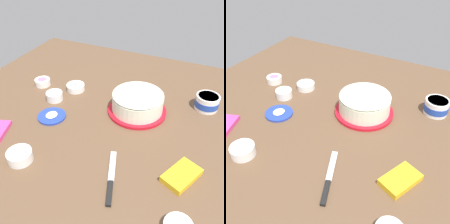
# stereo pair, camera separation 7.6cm
# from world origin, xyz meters

# --- Properties ---
(ground_plane) EXTENTS (1.54, 1.54, 0.00)m
(ground_plane) POSITION_xyz_m (0.00, 0.00, 0.00)
(ground_plane) COLOR brown
(frosted_cake) EXTENTS (0.27, 0.27, 0.11)m
(frosted_cake) POSITION_xyz_m (0.14, -0.13, 0.05)
(frosted_cake) COLOR red
(frosted_cake) RESTS_ON ground_plane
(frosting_tub) EXTENTS (0.11, 0.11, 0.07)m
(frosting_tub) POSITION_xyz_m (0.30, -0.42, 0.04)
(frosting_tub) COLOR white
(frosting_tub) RESTS_ON ground_plane
(frosting_tub_lid) EXTENTS (0.13, 0.13, 0.02)m
(frosting_tub_lid) POSITION_xyz_m (-0.05, 0.21, 0.01)
(frosting_tub_lid) COLOR #233DAD
(frosting_tub_lid) RESTS_ON ground_plane
(spreading_knife) EXTENTS (0.23, 0.10, 0.01)m
(spreading_knife) POSITION_xyz_m (-0.28, -0.19, 0.01)
(spreading_knife) COLOR silver
(spreading_knife) RESTS_ON ground_plane
(sprinkle_bowl_orange) EXTENTS (0.08, 0.08, 0.04)m
(sprinkle_bowl_orange) POSITION_xyz_m (0.07, 0.28, 0.02)
(sprinkle_bowl_orange) COLOR white
(sprinkle_bowl_orange) RESTS_ON ground_plane
(sprinkle_bowl_blue) EXTENTS (0.09, 0.09, 0.04)m
(sprinkle_bowl_blue) POSITION_xyz_m (-0.32, 0.16, 0.02)
(sprinkle_bowl_blue) COLOR white
(sprinkle_bowl_blue) RESTS_ON ground_plane
(sprinkle_bowl_rainbow) EXTENTS (0.09, 0.09, 0.03)m
(sprinkle_bowl_rainbow) POSITION_xyz_m (0.19, 0.23, 0.02)
(sprinkle_bowl_rainbow) COLOR white
(sprinkle_bowl_rainbow) RESTS_ON ground_plane
(sprinkle_bowl_pink) EXTENTS (0.08, 0.08, 0.04)m
(sprinkle_bowl_pink) POSITION_xyz_m (0.16, 0.42, 0.02)
(sprinkle_bowl_pink) COLOR white
(sprinkle_bowl_pink) RESTS_ON ground_plane
(candy_box_upper) EXTENTS (0.16, 0.13, 0.02)m
(candy_box_upper) POSITION_xyz_m (-0.16, -0.40, 0.01)
(candy_box_upper) COLOR yellow
(candy_box_upper) RESTS_ON ground_plane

